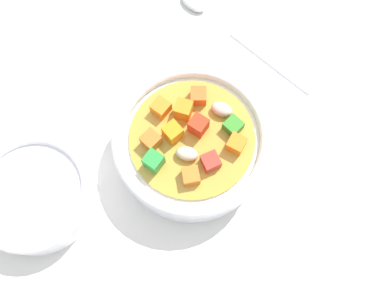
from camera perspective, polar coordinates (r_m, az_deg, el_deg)
ground_plane at (r=48.79cm, az=-0.00°, el=-1.42°), size 140.00×140.00×2.00cm
soup_bowl_main at (r=44.87cm, az=-0.01°, el=0.15°), size 17.37×17.37×7.05cm
spoon at (r=55.19cm, az=4.78°, el=16.15°), size 21.70×4.37×1.07cm
side_bowl_small at (r=47.46cm, az=-21.27°, el=-6.76°), size 12.82×12.82×4.24cm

